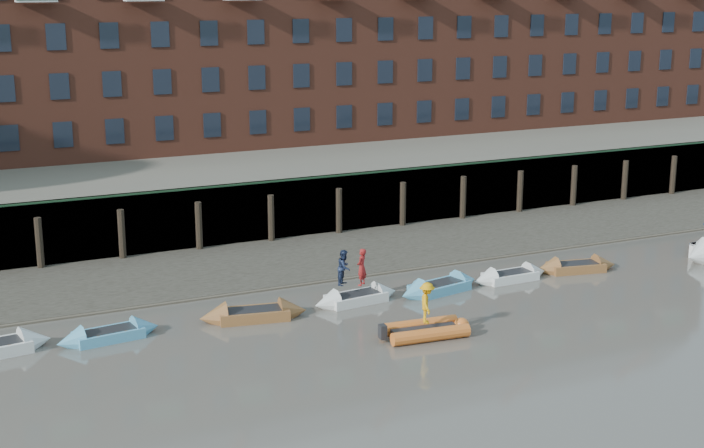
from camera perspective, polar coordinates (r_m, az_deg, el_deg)
ground at (r=35.63m, az=10.93°, el=-9.00°), size 220.00×220.00×0.00m
foreshore at (r=50.40m, az=-1.08°, el=-1.82°), size 110.00×8.00×0.50m
mud_band at (r=47.44m, az=0.60°, el=-2.84°), size 110.00×1.60×0.10m
river_wall at (r=53.91m, az=-2.98°, el=0.97°), size 110.00×1.23×3.30m
bank_terrace at (r=66.47m, az=-7.42°, el=3.39°), size 110.00×28.00×3.20m
rowboat_1 at (r=39.92m, az=-13.97°, el=-6.27°), size 4.21×1.67×1.19m
rowboat_2 at (r=41.16m, az=-5.75°, el=-5.25°), size 4.67×2.08×1.31m
rowboat_3 at (r=43.05m, az=0.24°, el=-4.33°), size 4.24×1.63×1.20m
rowboat_4 at (r=44.63m, az=5.11°, el=-3.69°), size 4.53×2.12×1.27m
rowboat_5 at (r=46.75m, az=9.19°, el=-3.02°), size 4.02×1.26×1.16m
rowboat_6 at (r=48.79m, az=12.90°, el=-2.46°), size 4.31×1.99×1.21m
rib_tender at (r=39.25m, az=4.45°, el=-6.14°), size 3.62×1.94×0.62m
person_rower_a at (r=42.63m, az=0.57°, el=-2.52°), size 0.71×0.69×1.64m
person_rower_b at (r=42.70m, az=-0.46°, el=-2.54°), size 0.96×0.96×1.57m
person_rib_crew at (r=38.83m, az=4.38°, el=-4.60°), size 1.01×1.23×1.65m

